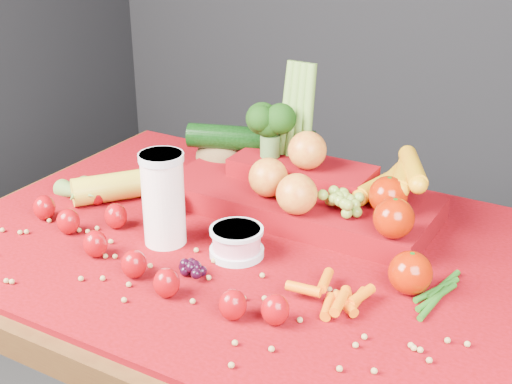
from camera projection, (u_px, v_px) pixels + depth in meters
The scene contains 12 objects.
table at pixel (251, 292), 1.31m from camera, with size 1.10×0.80×0.75m.
red_cloth at pixel (250, 244), 1.27m from camera, with size 1.05×0.75×0.01m, color maroon.
milk_glass at pixel (163, 196), 1.23m from camera, with size 0.08×0.08×0.17m.
yogurt_bowl at pixel (237, 241), 1.21m from camera, with size 0.09×0.09×0.05m.
strawberry_scatter at pixel (135, 239), 1.22m from camera, with size 0.58×0.28×0.05m.
dark_grape_cluster at pixel (191, 267), 1.16m from camera, with size 0.06×0.05×0.03m, color black, non-canonical shape.
soybean_scatter at pixel (185, 291), 1.11m from camera, with size 0.84×0.24×0.01m, color #A38346, non-canonical shape.
corn_ear at pixel (90, 191), 1.41m from camera, with size 0.27×0.26×0.06m.
potato at pixel (220, 158), 1.53m from camera, with size 0.11×0.08×0.08m, color brown.
baby_carrot_pile at pixel (337, 296), 1.08m from camera, with size 0.17×0.17×0.03m, color #E96108, non-canonical shape.
green_bean_pile at pixel (447, 296), 1.10m from camera, with size 0.14×0.12×0.01m, color #1E5914, non-canonical shape.
produce_mound at pixel (308, 184), 1.35m from camera, with size 0.61×0.36×0.27m.
Camera 1 is at (0.57, -0.96, 1.37)m, focal length 50.00 mm.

